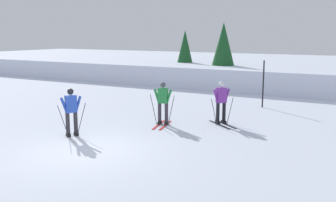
# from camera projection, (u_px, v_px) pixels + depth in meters

# --- Properties ---
(ground_plane) EXTENTS (120.00, 120.00, 0.00)m
(ground_plane) POSITION_uv_depth(u_px,v_px,m) (84.00, 151.00, 11.92)
(ground_plane) COLOR silver
(far_snow_ridge) EXTENTS (80.00, 9.70, 1.39)m
(far_snow_ridge) POSITION_uv_depth(u_px,v_px,m) (257.00, 75.00, 27.59)
(far_snow_ridge) COLOR silver
(far_snow_ridge) RESTS_ON ground
(skier_purple) EXTENTS (1.47, 1.30, 1.71)m
(skier_purple) POSITION_uv_depth(u_px,v_px,m) (221.00, 102.00, 15.37)
(skier_purple) COLOR black
(skier_purple) RESTS_ON ground
(skier_green) EXTENTS (0.98, 1.64, 1.71)m
(skier_green) POSITION_uv_depth(u_px,v_px,m) (163.00, 102.00, 15.27)
(skier_green) COLOR red
(skier_green) RESTS_ON ground
(skier_blue) EXTENTS (1.55, 1.16, 1.71)m
(skier_blue) POSITION_uv_depth(u_px,v_px,m) (71.00, 111.00, 13.48)
(skier_blue) COLOR silver
(skier_blue) RESTS_ON ground
(trail_marker_pole) EXTENTS (0.07, 0.07, 2.31)m
(trail_marker_pole) POSITION_uv_depth(u_px,v_px,m) (263.00, 84.00, 18.85)
(trail_marker_pole) COLOR black
(trail_marker_pole) RESTS_ON ground
(conifer_far_left) EXTENTS (1.58, 1.58, 3.85)m
(conifer_far_left) POSITION_uv_depth(u_px,v_px,m) (185.00, 52.00, 29.75)
(conifer_far_left) COLOR #513823
(conifer_far_left) RESTS_ON ground
(conifer_far_right) EXTENTS (1.87, 1.87, 4.35)m
(conifer_far_right) POSITION_uv_depth(u_px,v_px,m) (223.00, 48.00, 26.91)
(conifer_far_right) COLOR #513823
(conifer_far_right) RESTS_ON ground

